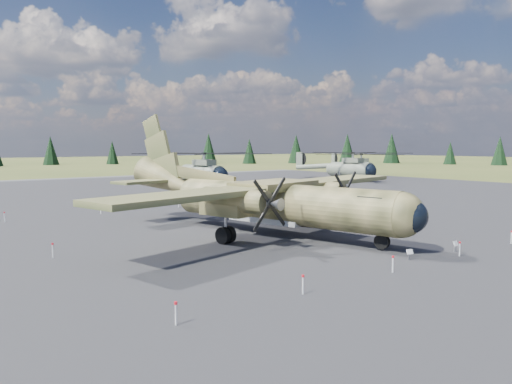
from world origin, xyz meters
TOP-DOWN VIEW (x-y plane):
  - ground at (0.00, 0.00)m, footprint 500.00×500.00m
  - apron at (0.00, 10.00)m, footprint 120.00×120.00m
  - transport_plane at (-2.29, -0.84)m, footprint 28.57×25.61m
  - helicopter_near at (13.92, 34.56)m, footprint 22.98×25.48m
  - helicopter_mid at (42.18, 31.21)m, footprint 22.42×24.81m
  - helicopter_far at (53.20, 38.62)m, footprint 22.40×22.95m
  - info_placard_left at (-1.06, -12.36)m, footprint 0.41×0.25m
  - info_placard_right at (2.83, -12.74)m, footprint 0.45×0.24m
  - barrier_fence at (-0.46, -0.08)m, footprint 33.12×29.62m
  - treeline at (2.92, -1.35)m, footprint 291.70×287.42m

SIDE VIEW (x-z plane):
  - ground at x=0.00m, z-range 0.00..0.00m
  - apron at x=0.00m, z-range -0.02..0.02m
  - info_placard_left at x=-1.06m, z-range 0.10..0.70m
  - info_placard_right at x=2.83m, z-range 0.11..0.79m
  - barrier_fence at x=-0.46m, z-range 0.08..0.93m
  - transport_plane at x=-2.29m, z-range -2.01..7.44m
  - helicopter_far at x=53.20m, z-range 0.96..5.56m
  - helicopter_mid at x=42.18m, z-range 1.07..6.17m
  - helicopter_near at x=13.92m, z-range 1.10..6.34m
  - treeline at x=2.92m, z-range -0.69..10.18m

